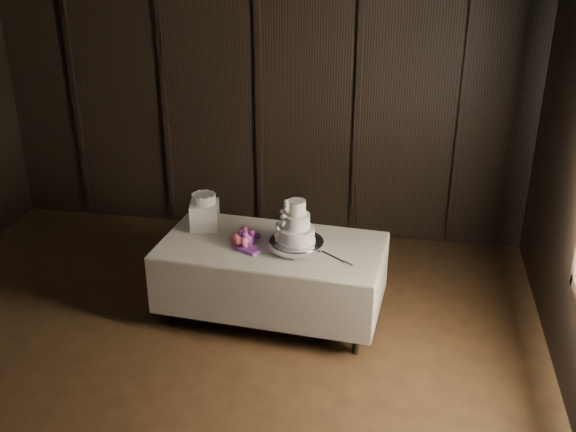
{
  "coord_description": "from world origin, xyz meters",
  "views": [
    {
      "loc": [
        1.64,
        -3.67,
        3.49
      ],
      "look_at": [
        0.68,
        1.59,
        1.05
      ],
      "focal_mm": 42.0,
      "sensor_mm": 36.0,
      "label": 1
    }
  ],
  "objects_px": {
    "wedding_cake": "(293,226)",
    "cake_stand": "(296,245)",
    "box_pedestal": "(205,215)",
    "bouquet": "(246,238)",
    "small_cake": "(204,199)",
    "display_table": "(272,278)"
  },
  "relations": [
    {
      "from": "cake_stand",
      "to": "box_pedestal",
      "type": "xyz_separation_m",
      "value": [
        -0.92,
        0.3,
        0.08
      ]
    },
    {
      "from": "cake_stand",
      "to": "bouquet",
      "type": "xyz_separation_m",
      "value": [
        -0.46,
        0.02,
        0.02
      ]
    },
    {
      "from": "display_table",
      "to": "small_cake",
      "type": "bearing_deg",
      "value": 165.52
    },
    {
      "from": "display_table",
      "to": "bouquet",
      "type": "xyz_separation_m",
      "value": [
        -0.22,
        -0.05,
        0.41
      ]
    },
    {
      "from": "bouquet",
      "to": "small_cake",
      "type": "distance_m",
      "value": 0.59
    },
    {
      "from": "wedding_cake",
      "to": "bouquet",
      "type": "bearing_deg",
      "value": 157.08
    },
    {
      "from": "wedding_cake",
      "to": "bouquet",
      "type": "xyz_separation_m",
      "value": [
        -0.43,
        0.03,
        -0.17
      ]
    },
    {
      "from": "cake_stand",
      "to": "bouquet",
      "type": "height_order",
      "value": "bouquet"
    },
    {
      "from": "wedding_cake",
      "to": "box_pedestal",
      "type": "height_order",
      "value": "wedding_cake"
    },
    {
      "from": "cake_stand",
      "to": "wedding_cake",
      "type": "xyz_separation_m",
      "value": [
        -0.03,
        -0.02,
        0.2
      ]
    },
    {
      "from": "bouquet",
      "to": "small_cake",
      "type": "bearing_deg",
      "value": 148.09
    },
    {
      "from": "display_table",
      "to": "box_pedestal",
      "type": "bearing_deg",
      "value": 165.52
    },
    {
      "from": "wedding_cake",
      "to": "box_pedestal",
      "type": "xyz_separation_m",
      "value": [
        -0.89,
        0.32,
        -0.12
      ]
    },
    {
      "from": "wedding_cake",
      "to": "cake_stand",
      "type": "bearing_deg",
      "value": 10.95
    },
    {
      "from": "cake_stand",
      "to": "box_pedestal",
      "type": "height_order",
      "value": "box_pedestal"
    },
    {
      "from": "cake_stand",
      "to": "bouquet",
      "type": "bearing_deg",
      "value": 178.1
    },
    {
      "from": "display_table",
      "to": "small_cake",
      "type": "xyz_separation_m",
      "value": [
        -0.68,
        0.23,
        0.64
      ]
    },
    {
      "from": "wedding_cake",
      "to": "small_cake",
      "type": "bearing_deg",
      "value": 141.6
    },
    {
      "from": "box_pedestal",
      "to": "wedding_cake",
      "type": "bearing_deg",
      "value": -19.61
    },
    {
      "from": "cake_stand",
      "to": "wedding_cake",
      "type": "bearing_deg",
      "value": -150.26
    },
    {
      "from": "cake_stand",
      "to": "small_cake",
      "type": "relative_size",
      "value": 2.19
    },
    {
      "from": "small_cake",
      "to": "bouquet",
      "type": "bearing_deg",
      "value": -31.91
    }
  ]
}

